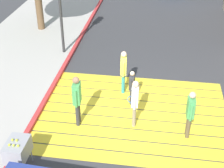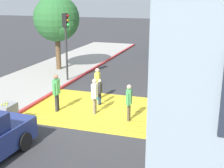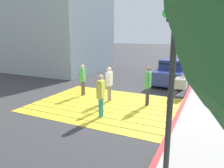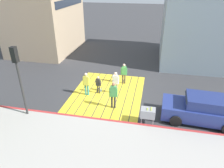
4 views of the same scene
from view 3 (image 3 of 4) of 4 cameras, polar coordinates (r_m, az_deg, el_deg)
name	(u,v)px [view 3 (image 3 of 4)]	position (r m, az deg, el deg)	size (l,w,h in m)	color
ground_plane	(105,105)	(9.84, -1.87, -5.61)	(120.00, 120.00, 0.00)	#38383A
crosswalk_stripes	(105,105)	(9.84, -1.88, -5.58)	(6.40, 4.90, 0.01)	yellow
curb_painted	(178,115)	(8.89, 17.25, -7.89)	(0.16, 40.00, 0.13)	#BC3333
building_far_south	(56,23)	(20.03, -14.79, 15.52)	(8.00, 7.04, 8.23)	#8C9EA8
car_parked_near_curb	(173,72)	(14.58, 16.11, 3.08)	(2.17, 4.39, 1.57)	navy
traffic_light_corner	(173,42)	(4.22, 15.98, 10.75)	(0.39, 0.28, 4.24)	#2D2D2D
tennis_ball_cart	(181,83)	(11.60, 17.99, 0.24)	(0.56, 0.80, 1.02)	#99999E
pedestrian_adult_lead	(109,82)	(10.10, -0.72, 0.61)	(0.23, 0.49, 1.67)	gray
pedestrian_adult_trailing	(83,78)	(11.20, -7.84, 1.68)	(0.23, 0.48, 1.64)	brown
pedestrian_adult_side	(101,93)	(8.16, -3.01, -2.39)	(0.25, 0.49, 1.69)	teal
pedestrian_teen_behind	(148,83)	(9.64, 9.58, 0.23)	(0.25, 0.52, 1.79)	#333338
pedestrian_child_with_racket	(101,93)	(9.04, -2.89, -2.37)	(0.28, 0.41, 1.33)	#333338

